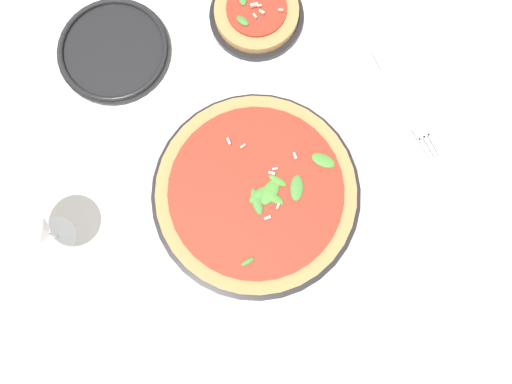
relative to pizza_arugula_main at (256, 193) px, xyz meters
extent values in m
plane|color=silver|center=(0.03, -0.01, -0.02)|extent=(6.00, 6.00, 0.00)
cylinder|color=black|center=(0.00, 0.00, -0.01)|extent=(0.36, 0.36, 0.01)
cylinder|color=#B7844C|center=(0.00, 0.00, 0.00)|extent=(0.34, 0.34, 0.02)
cylinder|color=#A82D1E|center=(0.00, 0.00, 0.02)|extent=(0.29, 0.29, 0.01)
ellipsoid|color=#47892F|center=(0.01, 0.02, 0.02)|extent=(0.04, 0.04, 0.01)
ellipsoid|color=#478530|center=(0.01, 0.02, 0.02)|extent=(0.05, 0.05, 0.01)
ellipsoid|color=#488133|center=(0.01, 0.00, 0.02)|extent=(0.03, 0.04, 0.01)
ellipsoid|color=#488733|center=(-0.02, 0.12, 0.02)|extent=(0.04, 0.05, 0.01)
ellipsoid|color=#498B30|center=(-0.01, 0.04, 0.02)|extent=(0.03, 0.03, 0.01)
ellipsoid|color=#477B33|center=(0.11, -0.04, 0.02)|extent=(0.02, 0.03, 0.01)
ellipsoid|color=#3F8033|center=(0.02, 0.00, 0.02)|extent=(0.05, 0.02, 0.01)
ellipsoid|color=#457F35|center=(0.01, 0.07, 0.02)|extent=(0.05, 0.03, 0.01)
cube|color=beige|center=(-0.04, 0.08, 0.03)|extent=(0.01, 0.01, 0.01)
cube|color=beige|center=(-0.03, 0.04, 0.03)|extent=(0.00, 0.01, 0.01)
cube|color=beige|center=(0.04, 0.03, 0.03)|extent=(0.01, 0.01, 0.01)
cube|color=beige|center=(0.05, 0.01, 0.03)|extent=(0.01, 0.01, 0.01)
cube|color=beige|center=(-0.09, -0.02, 0.03)|extent=(0.01, 0.01, 0.01)
cube|color=beige|center=(-0.08, 0.00, 0.03)|extent=(0.01, 0.01, 0.01)
cube|color=beige|center=(-0.02, 0.03, 0.03)|extent=(0.01, 0.01, 0.01)
cylinder|color=black|center=(-0.32, 0.08, -0.01)|extent=(0.17, 0.17, 0.01)
cylinder|color=#B7844C|center=(-0.32, 0.08, 0.00)|extent=(0.15, 0.15, 0.02)
cylinder|color=#A82D1E|center=(-0.32, 0.08, 0.02)|extent=(0.11, 0.11, 0.01)
ellipsoid|color=#437E37|center=(-0.30, 0.05, 0.02)|extent=(0.03, 0.03, 0.01)
cube|color=beige|center=(-0.31, 0.09, 0.03)|extent=(0.01, 0.01, 0.01)
cube|color=beige|center=(-0.32, 0.08, 0.03)|extent=(0.00, 0.01, 0.01)
cube|color=beige|center=(-0.30, 0.12, 0.03)|extent=(0.01, 0.01, 0.00)
cube|color=beige|center=(-0.32, 0.08, 0.02)|extent=(0.00, 0.01, 0.00)
cube|color=beige|center=(-0.30, 0.07, 0.03)|extent=(0.01, 0.01, 0.00)
cylinder|color=white|center=(-0.01, -0.35, -0.02)|extent=(0.07, 0.07, 0.00)
cylinder|color=white|center=(-0.01, -0.35, 0.03)|extent=(0.01, 0.01, 0.09)
cone|color=white|center=(-0.01, -0.35, 0.11)|extent=(0.09, 0.09, 0.07)
cylinder|color=white|center=(-0.01, -0.35, 0.09)|extent=(0.05, 0.05, 0.03)
cube|color=silver|center=(-0.11, 0.29, -0.01)|extent=(0.12, 0.08, 0.01)
cube|color=silver|center=(-0.14, 0.28, -0.01)|extent=(0.14, 0.04, 0.00)
cube|color=silver|center=(-0.04, 0.31, -0.01)|extent=(0.03, 0.03, 0.00)
cube|color=silver|center=(-0.01, 0.30, -0.01)|extent=(0.04, 0.01, 0.00)
cube|color=silver|center=(-0.01, 0.31, -0.01)|extent=(0.04, 0.01, 0.00)
cube|color=silver|center=(-0.01, 0.32, -0.01)|extent=(0.04, 0.01, 0.00)
cylinder|color=black|center=(-0.32, -0.19, -0.01)|extent=(0.20, 0.20, 0.01)
torus|color=black|center=(-0.32, -0.19, 0.00)|extent=(0.20, 0.20, 0.01)
camera|label=1|loc=(0.14, -0.03, 0.83)|focal=35.00mm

